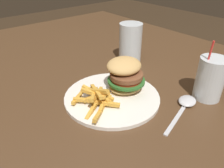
{
  "coord_description": "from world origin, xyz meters",
  "views": [
    {
      "loc": [
        -0.31,
        -0.58,
        1.06
      ],
      "look_at": [
        0.02,
        -0.19,
        0.75
      ],
      "focal_mm": 35.0,
      "sensor_mm": 36.0,
      "label": 1
    }
  ],
  "objects": [
    {
      "name": "spoon",
      "position": [
        0.15,
        -0.34,
        0.71
      ],
      "size": [
        0.18,
        0.07,
        0.02
      ],
      "rotation": [
        0.0,
        0.0,
        0.27
      ],
      "color": "silver",
      "rests_on": "dining_table"
    },
    {
      "name": "dining_table",
      "position": [
        0.0,
        0.0,
        0.59
      ],
      "size": [
        1.33,
        1.37,
        0.71
      ],
      "color": "#4C331E",
      "rests_on": "ground_plane"
    },
    {
      "name": "juice_glass",
      "position": [
        0.23,
        -0.36,
        0.76
      ],
      "size": [
        0.08,
        0.08,
        0.17
      ],
      "color": "silver",
      "rests_on": "dining_table"
    },
    {
      "name": "beer_glass",
      "position": [
        0.23,
        -0.04,
        0.77
      ],
      "size": [
        0.08,
        0.08,
        0.14
      ],
      "color": "silver",
      "rests_on": "dining_table"
    },
    {
      "name": "meal_plate_near",
      "position": [
        0.04,
        -0.19,
        0.74
      ],
      "size": [
        0.26,
        0.26,
        0.11
      ],
      "color": "white",
      "rests_on": "dining_table"
    }
  ]
}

